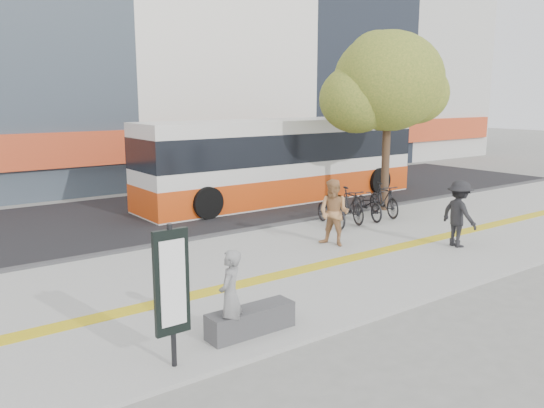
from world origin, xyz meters
TOP-DOWN VIEW (x-y plane):
  - ground at (0.00, 0.00)m, footprint 120.00×120.00m
  - sidewalk at (0.00, 1.50)m, footprint 40.00×7.00m
  - tactile_strip at (0.00, 1.00)m, footprint 40.00×0.45m
  - street at (0.00, 9.00)m, footprint 40.00×8.00m
  - curb at (0.00, 5.00)m, footprint 40.00×0.25m
  - bench at (-2.60, -1.20)m, footprint 1.60×0.45m
  - signboard at (-4.20, -1.51)m, footprint 0.55×0.10m
  - street_tree at (7.18, 4.82)m, footprint 4.40×3.80m
  - bus at (5.55, 8.50)m, footprint 11.85×2.81m
  - bicycle_row at (5.18, 4.00)m, footprint 3.50×2.03m
  - seated_woman at (-3.04, -1.26)m, footprint 0.68×0.65m
  - pedestrian_tan at (2.44, 2.18)m, footprint 0.96×1.07m
  - pedestrian_dark at (5.08, 0.12)m, footprint 0.88×1.27m

SIDE VIEW (x-z plane):
  - ground at x=0.00m, z-range 0.00..0.00m
  - street at x=0.00m, z-range 0.00..0.06m
  - sidewalk at x=0.00m, z-range 0.00..0.08m
  - curb at x=0.00m, z-range 0.00..0.14m
  - tactile_strip at x=0.00m, z-range 0.08..0.09m
  - bench at x=-2.60m, z-range 0.08..0.53m
  - bicycle_row at x=5.18m, z-range 0.05..1.17m
  - seated_woman at x=-3.04m, z-range 0.08..1.64m
  - pedestrian_dark at x=5.08m, z-range 0.08..1.88m
  - pedestrian_tan at x=2.44m, z-range 0.08..1.90m
  - signboard at x=-4.20m, z-range 0.27..2.47m
  - bus at x=5.55m, z-range -0.03..3.12m
  - street_tree at x=7.18m, z-range 1.36..7.67m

